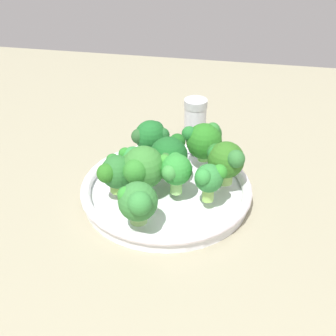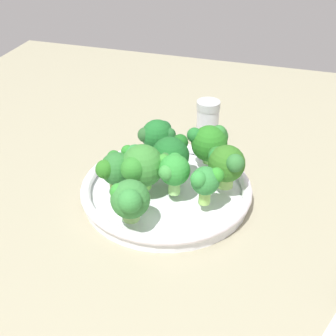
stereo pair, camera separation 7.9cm
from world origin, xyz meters
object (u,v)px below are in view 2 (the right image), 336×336
broccoli_floret_4 (205,181)px  broccoli_floret_8 (141,167)px  broccoli_floret_1 (115,169)px  broccoli_floret_2 (158,135)px  broccoli_floret_9 (226,163)px  pepper_shaker (208,121)px  broccoli_floret_3 (173,156)px  broccoli_floret_5 (130,200)px  broccoli_floret_7 (210,142)px  broccoli_floret_6 (135,157)px  broccoli_floret_0 (173,170)px  bowl (168,191)px

broccoli_floret_4 → broccoli_floret_8: broccoli_floret_8 is taller
broccoli_floret_1 → broccoli_floret_8: (-0.85, 3.99, 0.66)cm
broccoli_floret_2 → broccoli_floret_4: 17.08cm
broccoli_floret_9 → broccoli_floret_4: bearing=-19.4°
broccoli_floret_4 → pepper_shaker: size_ratio=0.75×
broccoli_floret_3 → broccoli_floret_5: size_ratio=1.06×
broccoli_floret_3 → broccoli_floret_7: 8.16cm
broccoli_floret_3 → broccoli_floret_5: broccoli_floret_3 is taller
broccoli_floret_3 → broccoli_floret_5: (12.93, -2.53, -0.29)cm
broccoli_floret_1 → broccoli_floret_5: (7.27, 5.23, 0.25)cm
broccoli_floret_1 → pepper_shaker: 26.54cm
broccoli_floret_3 → broccoli_floret_6: size_ratio=1.35×
broccoli_floret_6 → broccoli_floret_7: 13.31cm
broccoli_floret_4 → broccoli_floret_6: broccoli_floret_4 is taller
broccoli_floret_1 → broccoli_floret_8: size_ratio=0.80×
broccoli_floret_2 → broccoli_floret_8: broccoli_floret_8 is taller
broccoli_floret_0 → broccoli_floret_1: size_ratio=1.10×
broccoli_floret_2 → broccoli_floret_4: same height
broccoli_floret_1 → broccoli_floret_8: bearing=102.0°
broccoli_floret_8 → broccoli_floret_9: broccoli_floret_8 is taller
broccoli_floret_0 → pepper_shaker: broccoli_floret_0 is taller
broccoli_floret_0 → broccoli_floret_2: (-11.06, -6.19, -0.76)cm
broccoli_floret_1 → broccoli_floret_7: (-12.32, 12.48, 0.39)cm
bowl → broccoli_floret_9: (-2.02, 8.89, 5.82)cm
broccoli_floret_0 → broccoli_floret_9: size_ratio=0.93×
broccoli_floret_0 → pepper_shaker: (-23.39, 0.04, -3.01)cm
broccoli_floret_3 → broccoli_floret_8: broccoli_floret_8 is taller
broccoli_floret_2 → broccoli_floret_7: size_ratio=0.94×
broccoli_floret_1 → broccoli_floret_5: 8.96cm
broccoli_floret_0 → broccoli_floret_4: bearing=75.4°
broccoli_floret_4 → broccoli_floret_6: size_ratio=1.20×
broccoli_floret_0 → broccoli_floret_1: broccoli_floret_0 is taller
broccoli_floret_1 → broccoli_floret_7: size_ratio=0.88×
broccoli_floret_5 → broccoli_floret_6: size_ratio=1.28×
bowl → broccoli_floret_7: size_ratio=4.03×
broccoli_floret_4 → broccoli_floret_5: (7.26, -9.35, -0.41)cm
bowl → broccoli_floret_6: bearing=-103.1°
broccoli_floret_3 → broccoli_floret_2: bearing=-144.7°
broccoli_floret_0 → broccoli_floret_8: bearing=-83.8°
bowl → broccoli_floret_7: 11.40cm
broccoli_floret_2 → broccoli_floret_9: broccoli_floret_9 is taller
broccoli_floret_7 → bowl: bearing=-28.7°
broccoli_floret_7 → pepper_shaker: bearing=-165.2°
pepper_shaker → bowl: bearing=-4.1°
pepper_shaker → broccoli_floret_4: bearing=12.3°
broccoli_floret_0 → broccoli_floret_3: broccoli_floret_3 is taller
bowl → broccoli_floret_0: (2.10, 1.49, 5.76)cm
broccoli_floret_6 → pepper_shaker: (-19.84, 7.75, -1.87)cm
broccoli_floret_9 → broccoli_floret_1: bearing=-71.5°
broccoli_floret_5 → broccoli_floret_1: bearing=-144.2°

